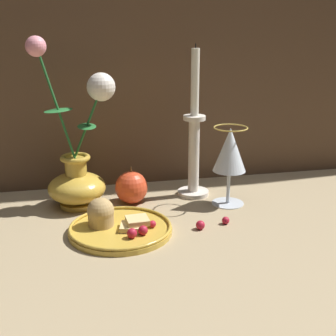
% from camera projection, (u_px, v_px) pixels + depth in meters
% --- Properties ---
extents(ground_plane, '(2.40, 2.40, 0.00)m').
position_uv_depth(ground_plane, '(165.00, 217.00, 0.99)').
color(ground_plane, '#9E8966').
rests_on(ground_plane, ground).
extents(vase, '(0.18, 0.13, 0.37)m').
position_uv_depth(vase, '(79.00, 165.00, 1.02)').
color(vase, gold).
rests_on(vase, ground_plane).
extents(plate_with_pastries, '(0.20, 0.20, 0.07)m').
position_uv_depth(plate_with_pastries, '(116.00, 225.00, 0.91)').
color(plate_with_pastries, gold).
rests_on(plate_with_pastries, ground_plane).
extents(wine_glass, '(0.07, 0.07, 0.18)m').
position_uv_depth(wine_glass, '(230.00, 153.00, 1.02)').
color(wine_glass, silver).
rests_on(wine_glass, ground_plane).
extents(candlestick, '(0.07, 0.07, 0.35)m').
position_uv_depth(candlestick, '(194.00, 146.00, 1.07)').
color(candlestick, silver).
rests_on(candlestick, ground_plane).
extents(apple_beside_vase, '(0.07, 0.07, 0.09)m').
position_uv_depth(apple_beside_vase, '(131.00, 187.00, 1.05)').
color(apple_beside_vase, '#D14223').
rests_on(apple_beside_vase, ground_plane).
extents(berry_near_plate, '(0.02, 0.02, 0.02)m').
position_uv_depth(berry_near_plate, '(200.00, 225.00, 0.92)').
color(berry_near_plate, '#AD192D').
rests_on(berry_near_plate, ground_plane).
extents(berry_front_center, '(0.02, 0.02, 0.02)m').
position_uv_depth(berry_front_center, '(226.00, 220.00, 0.95)').
color(berry_front_center, '#AD192D').
rests_on(berry_front_center, ground_plane).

